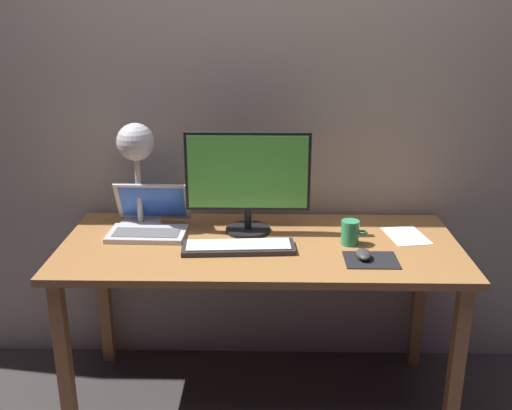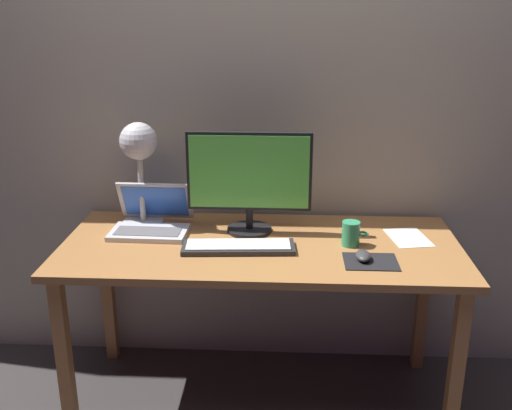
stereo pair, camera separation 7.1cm
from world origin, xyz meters
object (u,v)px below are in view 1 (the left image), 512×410
at_px(monitor, 248,177).
at_px(desk_lamp, 136,152).
at_px(coffee_mug, 350,233).
at_px(keyboard_main, 238,247).
at_px(laptop, 150,218).
at_px(mouse, 364,254).

height_order(monitor, desk_lamp, desk_lamp).
xyz_separation_m(monitor, coffee_mug, (0.41, -0.13, -0.19)).
xyz_separation_m(keyboard_main, laptop, (-0.38, 0.20, 0.04)).
height_order(monitor, keyboard_main, monitor).
bearing_deg(mouse, keyboard_main, 170.41).
height_order(laptop, coffee_mug, laptop).
bearing_deg(mouse, desk_lamp, 159.12).
relative_size(monitor, coffee_mug, 4.81).
xyz_separation_m(monitor, keyboard_main, (-0.03, -0.20, -0.23)).
xyz_separation_m(laptop, desk_lamp, (-0.06, 0.07, 0.27)).
xyz_separation_m(desk_lamp, coffee_mug, (0.88, -0.20, -0.28)).
xyz_separation_m(monitor, mouse, (0.45, -0.28, -0.22)).
distance_m(keyboard_main, desk_lamp, 0.60).
bearing_deg(laptop, monitor, -0.31).
relative_size(desk_lamp, coffee_mug, 4.19).
distance_m(monitor, mouse, 0.57).
height_order(desk_lamp, coffee_mug, desk_lamp).
bearing_deg(laptop, desk_lamp, 128.81).
distance_m(keyboard_main, mouse, 0.48).
distance_m(monitor, laptop, 0.45).
relative_size(monitor, desk_lamp, 1.15).
relative_size(keyboard_main, desk_lamp, 1.00).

